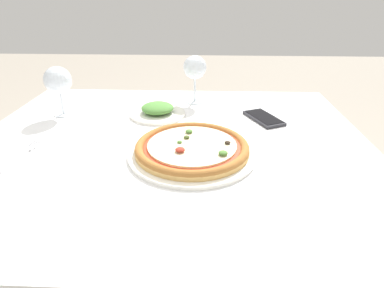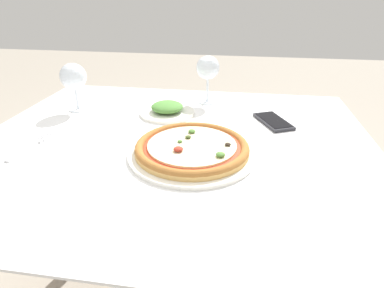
{
  "view_description": "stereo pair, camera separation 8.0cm",
  "coord_description": "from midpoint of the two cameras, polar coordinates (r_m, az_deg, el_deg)",
  "views": [
    {
      "loc": [
        0.09,
        -0.79,
        1.13
      ],
      "look_at": [
        0.06,
        -0.07,
        0.77
      ],
      "focal_mm": 30.0,
      "sensor_mm": 36.0,
      "label": 1
    },
    {
      "loc": [
        0.17,
        -0.78,
        1.13
      ],
      "look_at": [
        0.06,
        -0.07,
        0.77
      ],
      "focal_mm": 30.0,
      "sensor_mm": 36.0,
      "label": 2
    }
  ],
  "objects": [
    {
      "name": "wine_glass_far_right",
      "position": [
        1.13,
        -24.68,
        10.11
      ],
      "size": [
        0.09,
        0.09,
        0.16
      ],
      "color": "silver",
      "rests_on": "dining_table"
    },
    {
      "name": "pizza_plate",
      "position": [
        0.81,
        -2.84,
        -0.9
      ],
      "size": [
        0.32,
        0.32,
        0.04
      ],
      "color": "white",
      "rests_on": "dining_table"
    },
    {
      "name": "side_plate",
      "position": [
        1.07,
        -8.29,
        5.81
      ],
      "size": [
        0.18,
        0.18,
        0.04
      ],
      "color": "white",
      "rests_on": "dining_table"
    },
    {
      "name": "cell_phone",
      "position": [
        1.04,
        10.49,
        4.51
      ],
      "size": [
        0.12,
        0.16,
        0.01
      ],
      "color": "#232328",
      "rests_on": "dining_table"
    },
    {
      "name": "wine_glass_far_left",
      "position": [
        1.16,
        -1.52,
        13.22
      ],
      "size": [
        0.08,
        0.08,
        0.17
      ],
      "color": "silver",
      "rests_on": "dining_table"
    },
    {
      "name": "fork",
      "position": [
        0.94,
        -30.19,
        -1.66
      ],
      "size": [
        0.04,
        0.17,
        0.0
      ],
      "color": "silver",
      "rests_on": "dining_table"
    },
    {
      "name": "dining_table",
      "position": [
        0.93,
        -6.29,
        -5.28
      ],
      "size": [
        1.1,
        0.95,
        0.74
      ],
      "color": "brown",
      "rests_on": "ground_plane"
    }
  ]
}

